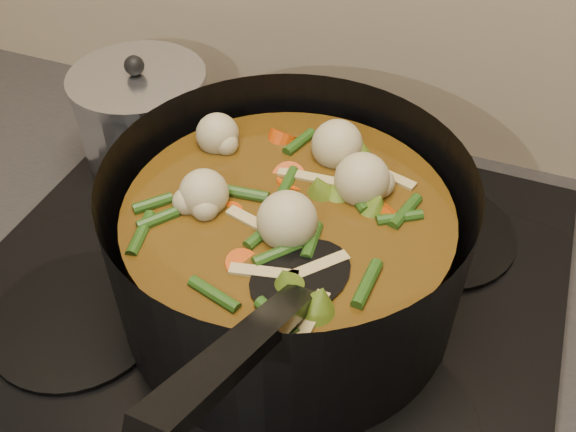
% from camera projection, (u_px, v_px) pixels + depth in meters
% --- Properties ---
extents(stovetop, '(0.62, 0.54, 0.03)m').
position_uv_depth(stovetop, '(270.00, 279.00, 0.71)').
color(stovetop, black).
rests_on(stovetop, counter).
extents(stockpot, '(0.41, 0.50, 0.25)m').
position_uv_depth(stockpot, '(288.00, 247.00, 0.63)').
color(stockpot, black).
rests_on(stockpot, stovetop).
extents(saucepan, '(0.17, 0.17, 0.14)m').
position_uv_depth(saucepan, '(143.00, 113.00, 0.83)').
color(saucepan, silver).
rests_on(saucepan, stovetop).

